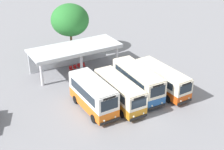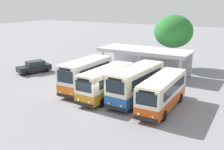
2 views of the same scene
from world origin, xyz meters
The scene contains 11 objects.
ground_plane centered at (0.00, 0.00, 0.00)m, with size 180.00×180.00×0.00m, color gray.
city_bus_nearest_orange centered at (-3.38, 4.00, 1.89)m, with size 2.52×7.06×3.43m.
city_bus_second_in_row centered at (-0.45, 3.48, 1.69)m, with size 2.37×7.83×3.03m.
city_bus_middle_cream centered at (2.49, 4.20, 1.84)m, with size 2.63×8.03×3.34m.
city_bus_fourth_amber centered at (5.43, 3.45, 1.67)m, with size 2.42×8.00×2.99m.
terminal_canopy centered at (-0.95, 14.43, 2.58)m, with size 12.02×4.81×3.40m.
waiting_chair_end_by_column centered at (-1.80, 13.61, 0.52)m, with size 0.45×0.45×0.86m.
waiting_chair_second_from_end centered at (-1.17, 13.66, 0.52)m, with size 0.45×0.45×0.86m.
waiting_chair_middle_seat centered at (-0.53, 13.77, 0.52)m, with size 0.45×0.45×0.86m.
waiting_chair_fourth_seat centered at (0.10, 13.71, 0.52)m, with size 0.45×0.45×0.86m.
roadside_tree_behind_canopy centered at (0.93, 19.50, 5.27)m, with size 5.54×5.54×7.63m.
Camera 1 is at (-15.85, -21.28, 18.41)m, focal length 49.48 mm.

